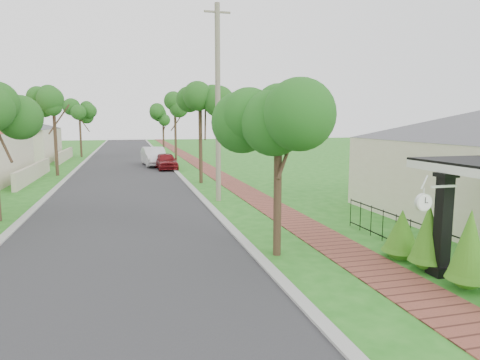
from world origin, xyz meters
name	(u,v)px	position (x,y,z in m)	size (l,w,h in m)	color
ground	(249,278)	(0.00, 0.00, 0.00)	(160.00, 160.00, 0.00)	#216C19
road	(125,177)	(-3.00, 20.00, 0.00)	(7.00, 120.00, 0.02)	#28282B
kerb_right	(179,175)	(0.65, 20.00, 0.00)	(0.30, 120.00, 0.10)	#9E9E99
kerb_left	(67,179)	(-6.65, 20.00, 0.00)	(0.30, 120.00, 0.10)	#9E9E99
sidewalk	(216,174)	(3.25, 20.00, 0.00)	(1.50, 120.00, 0.03)	brown
porch_post	(442,230)	(4.55, -1.00, 1.12)	(0.48, 0.48, 2.52)	black
picket_fence	(426,242)	(4.90, 0.00, 0.53)	(0.03, 8.02, 1.00)	black
street_trees	(125,111)	(-2.87, 26.84, 4.54)	(10.70, 37.65, 5.89)	#382619
hedge_row	(445,246)	(4.45, -1.22, 0.79)	(0.91, 4.47, 1.95)	#286313
parked_car_red	(166,161)	(0.09, 23.92, 0.64)	(1.51, 3.76, 1.28)	maroon
parked_car_white	(154,157)	(-0.67, 26.82, 0.78)	(1.64, 4.72, 1.55)	silver
near_tree	(278,117)	(1.24, 1.50, 3.83)	(1.88, 1.88, 4.83)	#382619
utility_pole	(218,103)	(1.34, 10.00, 4.53)	(1.20, 0.24, 8.93)	gray
station_clock	(425,201)	(3.69, -1.40, 1.95)	(1.05, 0.13, 0.56)	white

